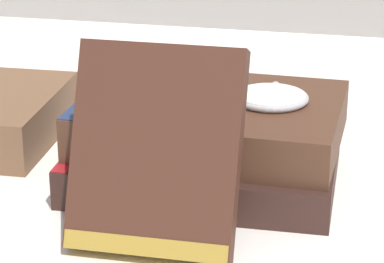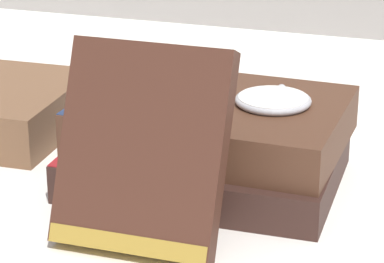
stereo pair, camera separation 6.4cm
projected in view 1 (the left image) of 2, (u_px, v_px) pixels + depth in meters
The scene contains 6 objects.
ground_plane at pixel (211, 198), 0.66m from camera, with size 3.00×3.00×0.00m, color white.
book_flat_bottom at pixel (198, 163), 0.69m from camera, with size 0.20×0.14×0.03m.
book_flat_top at pixel (204, 120), 0.68m from camera, with size 0.20×0.15×0.03m.
book_leaning_front at pixel (156, 158), 0.58m from camera, with size 0.11×0.07×0.13m.
pocket_watch at pixel (271, 97), 0.67m from camera, with size 0.06×0.06×0.01m.
reading_glasses at pixel (183, 103), 0.85m from camera, with size 0.10×0.07×0.00m.
Camera 1 is at (0.11, -0.59, 0.29)m, focal length 85.00 mm.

